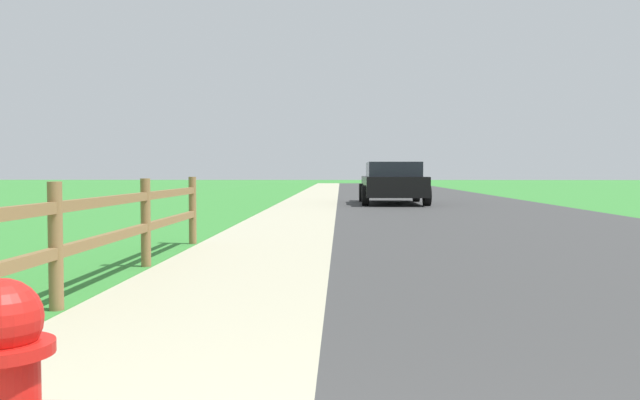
% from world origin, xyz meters
% --- Properties ---
extents(ground_plane, '(120.00, 120.00, 0.00)m').
position_xyz_m(ground_plane, '(0.00, 25.00, 0.00)').
color(ground_plane, '#348032').
extents(road_asphalt, '(7.00, 66.00, 0.01)m').
position_xyz_m(road_asphalt, '(3.50, 27.00, 0.00)').
color(road_asphalt, '#383838').
rests_on(road_asphalt, ground).
extents(curb_concrete, '(6.00, 66.00, 0.01)m').
position_xyz_m(curb_concrete, '(-3.00, 27.00, 0.00)').
color(curb_concrete, '#ADA78B').
rests_on(curb_concrete, ground).
extents(grass_verge, '(5.00, 66.00, 0.00)m').
position_xyz_m(grass_verge, '(-4.50, 27.00, 0.01)').
color(grass_verge, '#348032').
rests_on(grass_verge, ground).
extents(rail_fence, '(0.11, 9.47, 1.00)m').
position_xyz_m(rail_fence, '(-2.07, 4.24, 0.58)').
color(rail_fence, brown).
rests_on(rail_fence, ground).
extents(parked_suv_black, '(2.16, 4.67, 1.39)m').
position_xyz_m(parked_suv_black, '(1.87, 21.46, 0.72)').
color(parked_suv_black, black).
rests_on(parked_suv_black, ground).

